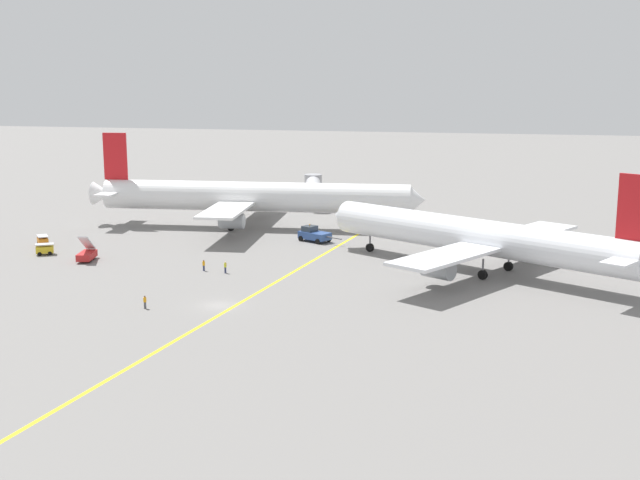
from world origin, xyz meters
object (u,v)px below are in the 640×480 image
Objects in this scene: airliner_at_gate_left at (253,197)px; gse_baggage_cart_trailing at (45,249)px; gse_stair_truck_yellow at (87,254)px; ground_crew_ramp_agent_by_cones at (225,267)px; gse_baggage_cart_near_cluster at (43,241)px; ground_crew_wing_walker_right at (204,265)px; ground_crew_marshaller_foreground at (145,302)px; pushback_tug at (314,234)px; airliner_being_pushed at (479,237)px; jet_bridge at (314,186)px.

gse_baggage_cart_trailing is at bearing -130.80° from airliner_at_gate_left.
gse_stair_truck_yellow is 23.06m from ground_crew_ramp_agent_by_cones.
gse_baggage_cart_near_cluster is 1.97× the size of ground_crew_wing_walker_right.
ground_crew_ramp_agent_by_cones is (3.52, 19.10, 0.05)m from ground_crew_marshaller_foreground.
pushback_tug is 44.29m from gse_baggage_cart_near_cluster.
gse_baggage_cart_trailing is (-24.81, -28.75, -4.80)m from airliner_at_gate_left.
ground_crew_wing_walker_right is at bearing -9.65° from gse_baggage_cart_trailing.
ground_crew_marshaller_foreground is 19.42m from ground_crew_ramp_agent_by_cones.
airliner_being_pushed is 28.57× the size of ground_crew_ramp_agent_by_cones.
gse_stair_truck_yellow is at bearing 131.22° from ground_crew_marshaller_foreground.
airliner_being_pushed is 15.38× the size of gse_baggage_cart_trailing.
ground_crew_marshaller_foreground is (27.74, -24.47, -0.03)m from gse_baggage_cart_trailing.
gse_stair_truck_yellow is 1.57× the size of gse_baggage_cart_near_cluster.
pushback_tug is at bearing 35.69° from gse_stair_truck_yellow.
airliner_being_pushed is at bearing 13.97° from ground_crew_ramp_agent_by_cones.
airliner_at_gate_left reaches higher than ground_crew_marshaller_foreground.
pushback_tug is at bearing 17.37° from gse_baggage_cart_near_cluster.
airliner_being_pushed reaches higher than gse_stair_truck_yellow.
gse_baggage_cart_trailing is at bearing 170.25° from ground_crew_ramp_agent_by_cones.
gse_stair_truck_yellow is at bearing 173.13° from ground_crew_wing_walker_right.
airliner_at_gate_left is 1.26× the size of airliner_being_pushed.
jet_bridge is at bearing 80.42° from airliner_at_gate_left.
airliner_being_pushed is 30.17× the size of ground_crew_marshaller_foreground.
gse_baggage_cart_trailing is 28.21m from ground_crew_wing_walker_right.
ground_crew_marshaller_foreground is at bearing -48.78° from gse_stair_truck_yellow.
gse_stair_truck_yellow is at bearing -34.16° from gse_baggage_cart_near_cluster.
ground_crew_ramp_agent_by_cones is (22.87, -2.98, -0.14)m from gse_stair_truck_yellow.
gse_stair_truck_yellow is 3.04× the size of ground_crew_marshaller_foreground.
gse_baggage_cart_trailing is at bearing -56.87° from gse_baggage_cart_near_cluster.
gse_baggage_cart_trailing reaches higher than ground_crew_marshaller_foreground.
airliner_being_pushed is 64.83m from jet_bridge.
ground_crew_ramp_agent_by_cones is (-34.69, -8.63, -4.08)m from airliner_being_pushed.
gse_stair_truck_yellow is 0.29× the size of jet_bridge.
ground_crew_marshaller_foreground is (31.61, -30.41, -0.03)m from gse_baggage_cart_near_cluster.
ground_crew_ramp_agent_by_cones is (6.45, -34.12, -4.77)m from airliner_at_gate_left.
ground_crew_ramp_agent_by_cones is at bearing -79.30° from airliner_at_gate_left.
gse_baggage_cart_near_cluster is (-42.27, -13.22, -0.33)m from pushback_tug.
airliner_being_pushed is 30.64× the size of ground_crew_wing_walker_right.
ground_crew_marshaller_foreground is at bearing -91.29° from jet_bridge.
pushback_tug is 1.66× the size of gse_stair_truck_yellow.
ground_crew_marshaller_foreground is (-38.21, -27.73, -4.14)m from airliner_being_pushed.
pushback_tug is 44.91m from ground_crew_marshaller_foreground.
airliner_at_gate_left is 19.64× the size of gse_baggage_cart_near_cluster.
airliner_at_gate_left reaches higher than gse_baggage_cart_near_cluster.
ground_crew_wing_walker_right is at bearing -18.60° from gse_baggage_cart_near_cluster.
ground_crew_marshaller_foreground is at bearing -103.73° from pushback_tug.
airliner_being_pushed is 15.53× the size of gse_baggage_cart_near_cluster.
gse_baggage_cart_trailing is at bearing -153.48° from pushback_tug.
gse_baggage_cart_trailing reaches higher than ground_crew_ramp_agent_by_cones.
jet_bridge is (21.17, 59.31, 3.05)m from gse_stair_truck_yellow.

